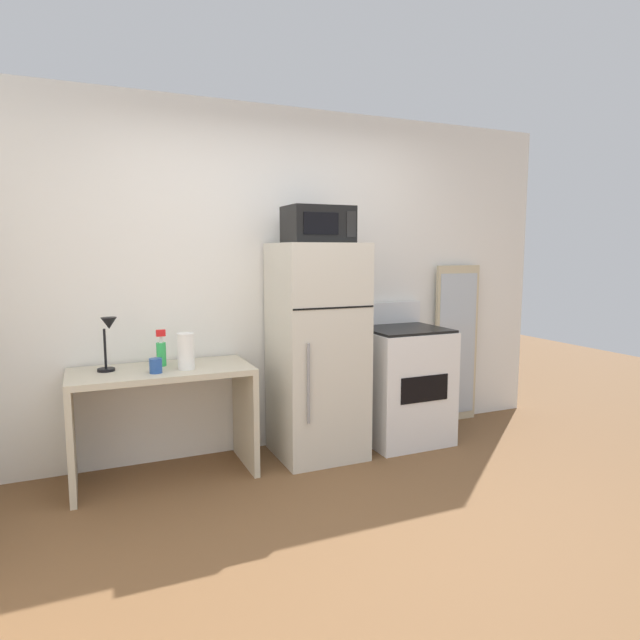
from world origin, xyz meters
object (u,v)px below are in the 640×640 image
at_px(paper_towel_roll, 186,351).
at_px(leaning_mirror, 456,344).
at_px(oven_range, 403,384).
at_px(coffee_mug, 156,366).
at_px(desk, 163,402).
at_px(desk_lamp, 108,335).
at_px(spray_bottle, 161,352).
at_px(microwave, 318,225).
at_px(refrigerator, 317,351).

bearing_deg(paper_towel_roll, leaning_mirror, 7.47).
bearing_deg(paper_towel_roll, oven_range, 2.12).
xyz_separation_m(paper_towel_roll, coffee_mug, (-0.20, -0.04, -0.07)).
xyz_separation_m(desk, desk_lamp, (-0.32, 0.05, 0.47)).
bearing_deg(leaning_mirror, desk_lamp, -176.35).
distance_m(desk_lamp, oven_range, 2.25).
height_order(coffee_mug, oven_range, oven_range).
distance_m(spray_bottle, coffee_mug, 0.23).
distance_m(desk_lamp, paper_towel_roll, 0.50).
xyz_separation_m(desk, spray_bottle, (0.01, 0.09, 0.32)).
height_order(paper_towel_roll, coffee_mug, paper_towel_roll).
distance_m(microwave, oven_range, 1.46).
distance_m(desk, microwave, 1.63).
bearing_deg(microwave, desk, 177.84).
bearing_deg(leaning_mirror, spray_bottle, -176.76).
relative_size(paper_towel_roll, refrigerator, 0.15).
distance_m(desk, spray_bottle, 0.34).
height_order(paper_towel_roll, refrigerator, refrigerator).
distance_m(desk_lamp, leaning_mirror, 2.92).
bearing_deg(spray_bottle, paper_towel_roll, -51.80).
distance_m(desk, coffee_mug, 0.30).
distance_m(refrigerator, oven_range, 0.82).
height_order(microwave, oven_range, microwave).
relative_size(coffee_mug, microwave, 0.21).
bearing_deg(oven_range, spray_bottle, 176.62).
xyz_separation_m(coffee_mug, leaning_mirror, (2.63, 0.36, -0.10)).
bearing_deg(desk_lamp, refrigerator, -2.94).
relative_size(desk_lamp, oven_range, 0.32).
height_order(spray_bottle, oven_range, oven_range).
height_order(desk, coffee_mug, coffee_mug).
bearing_deg(refrigerator, desk, 178.93).
bearing_deg(refrigerator, paper_towel_roll, -176.42).
bearing_deg(leaning_mirror, desk, -174.74).
bearing_deg(refrigerator, desk_lamp, 177.06).
bearing_deg(oven_range, coffee_mug, -176.95).
distance_m(coffee_mug, leaning_mirror, 2.66).
xyz_separation_m(desk, coffee_mug, (-0.05, -0.12, 0.27)).
bearing_deg(desk, leaning_mirror, 5.26).
relative_size(refrigerator, oven_range, 1.44).
bearing_deg(microwave, coffee_mug, -176.19).
xyz_separation_m(refrigerator, leaning_mirror, (1.47, 0.26, -0.09)).
bearing_deg(coffee_mug, desk_lamp, 147.28).
bearing_deg(desk, desk_lamp, 170.55).
xyz_separation_m(desk, refrigerator, (1.12, -0.02, 0.27)).
bearing_deg(spray_bottle, leaning_mirror, 3.24).
bearing_deg(microwave, desk_lamp, 176.21).
xyz_separation_m(paper_towel_roll, oven_range, (1.72, 0.06, -0.40)).
bearing_deg(paper_towel_roll, coffee_mug, -169.11).
relative_size(desk_lamp, paper_towel_roll, 1.47).
bearing_deg(coffee_mug, spray_bottle, 73.31).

